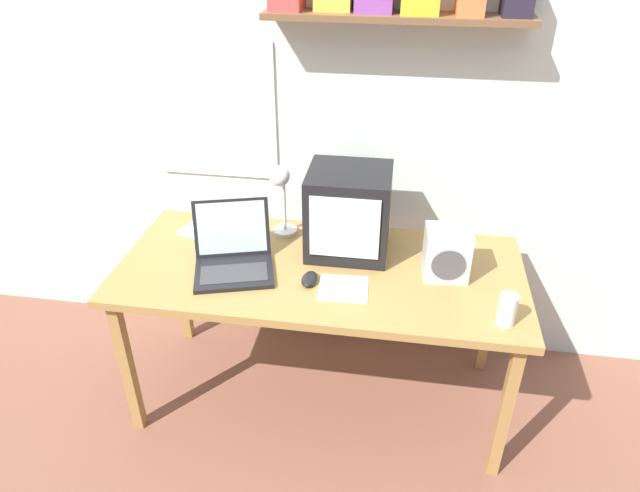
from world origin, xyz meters
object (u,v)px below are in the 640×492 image
(juice_glass, at_px, (507,311))
(loose_paper_near_laptop, at_px, (343,288))
(computer_mouse, at_px, (309,279))
(laptop, at_px, (233,253))
(space_heater, at_px, (447,253))
(desk_lamp, at_px, (281,189))
(corner_desk, at_px, (320,278))
(printed_handout, at_px, (202,231))
(crt_monitor, at_px, (349,212))

(juice_glass, distance_m, loose_paper_near_laptop, 0.61)
(juice_glass, relative_size, computer_mouse, 1.10)
(laptop, distance_m, space_heater, 0.86)
(laptop, bearing_deg, juice_glass, -27.70)
(desk_lamp, bearing_deg, space_heater, -12.81)
(corner_desk, relative_size, juice_glass, 13.91)
(juice_glass, distance_m, printed_handout, 1.37)
(corner_desk, xyz_separation_m, printed_handout, (-0.58, 0.20, 0.06))
(crt_monitor, height_order, loose_paper_near_laptop, crt_monitor)
(space_heater, bearing_deg, loose_paper_near_laptop, -162.71)
(loose_paper_near_laptop, bearing_deg, desk_lamp, 131.45)
(desk_lamp, relative_size, computer_mouse, 3.16)
(space_heater, distance_m, loose_paper_near_laptop, 0.43)
(space_heater, bearing_deg, corner_desk, 177.20)
(crt_monitor, height_order, desk_lamp, crt_monitor)
(loose_paper_near_laptop, bearing_deg, laptop, 168.73)
(loose_paper_near_laptop, distance_m, printed_handout, 0.77)
(corner_desk, distance_m, desk_lamp, 0.42)
(crt_monitor, bearing_deg, juice_glass, -34.34)
(laptop, distance_m, loose_paper_near_laptop, 0.48)
(crt_monitor, bearing_deg, corner_desk, -121.71)
(crt_monitor, xyz_separation_m, space_heater, (0.41, -0.14, -0.08))
(desk_lamp, bearing_deg, crt_monitor, -8.59)
(crt_monitor, height_order, juice_glass, crt_monitor)
(printed_handout, bearing_deg, desk_lamp, 2.56)
(desk_lamp, height_order, printed_handout, desk_lamp)
(space_heater, relative_size, printed_handout, 0.92)
(crt_monitor, distance_m, desk_lamp, 0.31)
(laptop, distance_m, printed_handout, 0.34)
(corner_desk, relative_size, printed_handout, 7.23)
(corner_desk, height_order, loose_paper_near_laptop, loose_paper_near_laptop)
(corner_desk, height_order, space_heater, space_heater)
(crt_monitor, xyz_separation_m, juice_glass, (0.61, -0.41, -0.13))
(laptop, xyz_separation_m, loose_paper_near_laptop, (0.47, -0.09, -0.06))
(crt_monitor, xyz_separation_m, laptop, (-0.45, -0.20, -0.12))
(corner_desk, xyz_separation_m, computer_mouse, (-0.02, -0.12, 0.08))
(desk_lamp, relative_size, juice_glass, 2.88)
(desk_lamp, height_order, computer_mouse, desk_lamp)
(laptop, xyz_separation_m, juice_glass, (1.06, -0.21, -0.01))
(corner_desk, relative_size, desk_lamp, 4.82)
(juice_glass, bearing_deg, crt_monitor, 146.10)
(juice_glass, relative_size, printed_handout, 0.52)
(corner_desk, height_order, desk_lamp, desk_lamp)
(space_heater, xyz_separation_m, printed_handout, (-1.08, 0.19, -0.10))
(crt_monitor, xyz_separation_m, desk_lamp, (-0.30, 0.06, 0.05))
(desk_lamp, bearing_deg, printed_handout, -174.04)
(crt_monitor, height_order, computer_mouse, crt_monitor)
(loose_paper_near_laptop, bearing_deg, space_heater, 21.90)
(laptop, relative_size, desk_lamp, 1.14)
(crt_monitor, bearing_deg, computer_mouse, -113.99)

